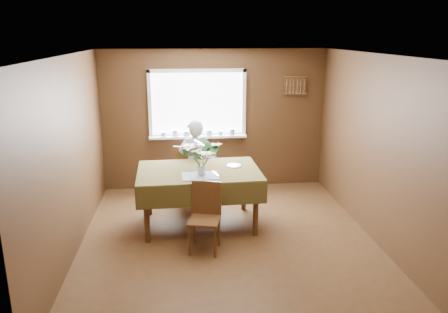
{
  "coord_description": "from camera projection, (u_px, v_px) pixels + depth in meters",
  "views": [
    {
      "loc": [
        -0.62,
        -5.44,
        2.76
      ],
      "look_at": [
        0.0,
        0.55,
        1.05
      ],
      "focal_mm": 35.0,
      "sensor_mm": 36.0,
      "label": 1
    }
  ],
  "objects": [
    {
      "name": "floor",
      "position": [
        228.0,
        240.0,
        6.02
      ],
      "size": [
        4.5,
        4.5,
        0.0
      ],
      "primitive_type": "plane",
      "color": "#492E19",
      "rests_on": "ground"
    },
    {
      "name": "side_plate",
      "position": [
        234.0,
        165.0,
        6.48
      ],
      "size": [
        0.24,
        0.24,
        0.01
      ],
      "primitive_type": "cylinder",
      "rotation": [
        0.0,
        0.0,
        -0.13
      ],
      "color": "white",
      "rests_on": "dining_table"
    },
    {
      "name": "window_assembly",
      "position": [
        198.0,
        116.0,
        7.72
      ],
      "size": [
        1.72,
        0.2,
        1.22
      ],
      "color": "white",
      "rests_on": "wall_back"
    },
    {
      "name": "wall_left",
      "position": [
        70.0,
        158.0,
        5.48
      ],
      "size": [
        0.0,
        4.5,
        4.5
      ],
      "primitive_type": "plane",
      "rotation": [
        1.57,
        0.0,
        1.57
      ],
      "color": "brown",
      "rests_on": "floor"
    },
    {
      "name": "flower_bouquet",
      "position": [
        201.0,
        154.0,
        6.0
      ],
      "size": [
        0.53,
        0.53,
        0.46
      ],
      "rotation": [
        0.0,
        0.0,
        -0.15
      ],
      "color": "white",
      "rests_on": "dining_table"
    },
    {
      "name": "chair_near",
      "position": [
        205.0,
        213.0,
        5.68
      ],
      "size": [
        0.47,
        0.47,
        0.91
      ],
      "rotation": [
        0.0,
        0.0,
        -0.24
      ],
      "color": "#56361C",
      "rests_on": "floor"
    },
    {
      "name": "dining_table",
      "position": [
        199.0,
        177.0,
        6.32
      ],
      "size": [
        1.8,
        1.26,
        0.86
      ],
      "rotation": [
        0.0,
        0.0,
        0.03
      ],
      "color": "#56361C",
      "rests_on": "floor"
    },
    {
      "name": "wall_right",
      "position": [
        376.0,
        149.0,
        5.87
      ],
      "size": [
        0.0,
        4.5,
        4.5
      ],
      "primitive_type": "plane",
      "rotation": [
        1.57,
        0.0,
        -1.57
      ],
      "color": "brown",
      "rests_on": "floor"
    },
    {
      "name": "spoon_rack",
      "position": [
        295.0,
        86.0,
        7.77
      ],
      "size": [
        0.44,
        0.05,
        0.33
      ],
      "color": "#56361C",
      "rests_on": "wall_back"
    },
    {
      "name": "seated_woman",
      "position": [
        195.0,
        163.0,
        7.1
      ],
      "size": [
        0.56,
        0.41,
        1.43
      ],
      "primitive_type": "imported",
      "rotation": [
        0.0,
        0.0,
        3.27
      ],
      "color": "white",
      "rests_on": "floor"
    },
    {
      "name": "chair_far",
      "position": [
        188.0,
        171.0,
        7.25
      ],
      "size": [
        0.53,
        0.53,
        0.99
      ],
      "rotation": [
        0.0,
        0.0,
        2.87
      ],
      "color": "#56361C",
      "rests_on": "floor"
    },
    {
      "name": "ceiling",
      "position": [
        229.0,
        55.0,
        5.33
      ],
      "size": [
        4.5,
        4.5,
        0.0
      ],
      "primitive_type": "plane",
      "rotation": [
        3.14,
        0.0,
        0.0
      ],
      "color": "white",
      "rests_on": "wall_back"
    },
    {
      "name": "wall_back",
      "position": [
        214.0,
        120.0,
        7.83
      ],
      "size": [
        4.0,
        0.0,
        4.0
      ],
      "primitive_type": "plane",
      "rotation": [
        1.57,
        0.0,
        0.0
      ],
      "color": "brown",
      "rests_on": "floor"
    },
    {
      "name": "table_knife",
      "position": [
        216.0,
        173.0,
        6.11
      ],
      "size": [
        0.08,
        0.21,
        0.0
      ],
      "primitive_type": "cube",
      "rotation": [
        0.0,
        0.0,
        0.3
      ],
      "color": "silver",
      "rests_on": "dining_table"
    },
    {
      "name": "wall_front",
      "position": [
        259.0,
        227.0,
        3.52
      ],
      "size": [
        4.0,
        0.0,
        4.0
      ],
      "primitive_type": "plane",
      "rotation": [
        -1.57,
        0.0,
        0.0
      ],
      "color": "brown",
      "rests_on": "floor"
    }
  ]
}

